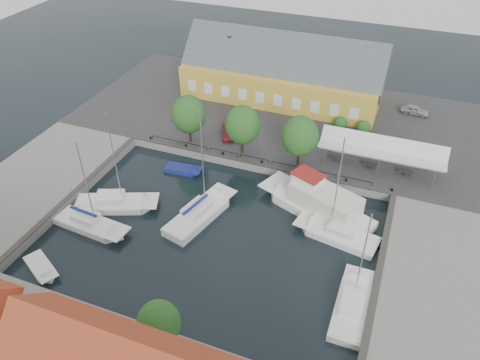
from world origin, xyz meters
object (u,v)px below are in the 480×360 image
Objects in this scene: east_boat_a at (338,235)px; east_boat_c at (351,307)px; west_boat_c at (115,205)px; launch_nw at (183,170)px; trawler at (319,205)px; tent_canopy at (382,149)px; center_sailboat at (200,215)px; car_red at (228,130)px; warehouse at (279,74)px; west_boat_d at (90,225)px; launch_sw at (41,269)px; car_silver at (415,110)px.

east_boat_a is 8.78m from east_boat_c.
launch_nw is at bearing 65.83° from west_boat_c.
west_boat_c is at bearing -161.65° from trawler.
tent_canopy is 1.08× the size of center_sailboat.
center_sailboat is 12.60m from trawler.
car_red is 0.37× the size of west_boat_c.
warehouse reaches higher than trawler.
warehouse is at bearing 140.14° from tent_canopy.
car_red is at bearing 68.69° from west_boat_c.
warehouse reaches higher than car_red.
warehouse is at bearing 74.24° from west_boat_d.
tent_canopy is at bearing 44.20° from launch_sw.
trawler is at bearing 18.35° from west_boat_c.
center_sailboat reaches higher than trawler.
west_boat_d is 13.04m from launch_nw.
tent_canopy is at bearing -39.86° from warehouse.
center_sailboat reaches higher than west_boat_d.
east_boat_c is 2.30× the size of launch_nw.
warehouse reaches higher than launch_sw.
center_sailboat is 1.08× the size of east_boat_a.
tent_canopy is 10.62m from trawler.
east_boat_a is 23.81m from west_boat_c.
car_silver reaches higher than launch_sw.
west_boat_d is at bearing -105.76° from warehouse.
car_silver is 25.40m from trawler.
west_boat_d reaches higher than trawler.
trawler is at bearing 24.55° from center_sailboat.
car_silver is 0.87× the size of car_red.
east_boat_a is at bearing -13.36° from launch_nw.
west_boat_c is (-26.30, 4.44, 0.00)m from east_boat_c.
trawler is at bearing 116.02° from east_boat_c.
trawler is (-4.85, -9.06, -2.67)m from tent_canopy.
east_boat_c is at bearing -63.23° from warehouse.
east_boat_a is at bearing 9.39° from west_boat_c.
car_red is 0.37× the size of east_boat_a.
trawler is 2.83× the size of launch_sw.
warehouse is at bearing 119.17° from east_boat_a.
center_sailboat is 1.08× the size of west_boat_c.
east_boat_a is 20.20m from launch_nw.
trawler is 17.03m from launch_nw.
tent_canopy is 32.87m from west_boat_d.
west_boat_d is at bearing -96.93° from west_boat_c.
warehouse reaches higher than tent_canopy.
launch_nw is at bearing -161.23° from tent_canopy.
trawler is 1.12× the size of west_boat_c.
launch_sw is (-22.07, -17.12, -0.93)m from trawler.
east_boat_c is at bearing -71.39° from east_boat_a.
warehouse is at bearing 75.54° from launch_sw.
car_silver is 45.32m from west_boat_d.
west_boat_c reaches higher than car_red.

